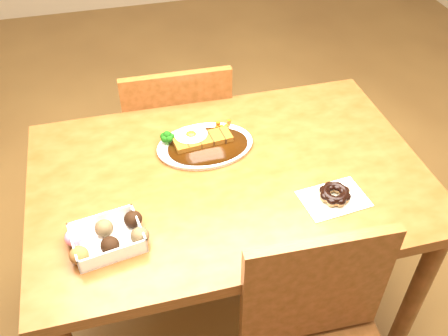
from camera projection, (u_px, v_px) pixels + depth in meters
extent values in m
plane|color=brown|center=(228.00, 309.00, 2.02)|extent=(6.00, 6.00, 0.00)
cube|color=#543010|center=(229.00, 178.00, 1.54)|extent=(1.20, 0.80, 0.04)
cylinder|color=#543010|center=(413.00, 301.00, 1.64)|extent=(0.06, 0.06, 0.71)
cylinder|color=#543010|center=(71.00, 214.00, 1.93)|extent=(0.06, 0.06, 0.71)
cylinder|color=#543010|center=(330.00, 167.00, 2.13)|extent=(0.06, 0.06, 0.71)
cube|color=#543010|center=(175.00, 140.00, 2.15)|extent=(0.43, 0.43, 0.04)
cylinder|color=#543010|center=(207.00, 150.00, 2.46)|extent=(0.04, 0.04, 0.41)
cylinder|color=#543010|center=(138.00, 160.00, 2.40)|extent=(0.04, 0.04, 0.41)
cylinder|color=#543010|center=(222.00, 197.00, 2.21)|extent=(0.04, 0.04, 0.41)
cylinder|color=#543010|center=(146.00, 210.00, 2.15)|extent=(0.04, 0.04, 0.41)
cube|color=#543010|center=(179.00, 121.00, 1.86)|extent=(0.40, 0.04, 0.40)
cube|color=#543010|center=(315.00, 290.00, 1.30)|extent=(0.40, 0.05, 0.40)
ellipsoid|color=white|center=(205.00, 146.00, 1.61)|extent=(0.31, 0.23, 0.01)
ellipsoid|color=black|center=(208.00, 146.00, 1.59)|extent=(0.27, 0.19, 0.01)
cube|color=#6B380C|center=(203.00, 140.00, 1.60)|extent=(0.19, 0.08, 0.02)
ellipsoid|color=white|center=(191.00, 135.00, 1.60)|extent=(0.11, 0.10, 0.01)
ellipsoid|color=#FFB214|center=(191.00, 135.00, 1.60)|extent=(0.03, 0.03, 0.02)
cube|color=white|center=(107.00, 238.00, 1.30)|extent=(0.20, 0.17, 0.05)
ellipsoid|color=brown|center=(79.00, 255.00, 1.25)|extent=(0.05, 0.05, 0.05)
ellipsoid|color=black|center=(110.00, 245.00, 1.28)|extent=(0.05, 0.05, 0.05)
ellipsoid|color=black|center=(140.00, 236.00, 1.30)|extent=(0.05, 0.05, 0.05)
ellipsoid|color=pink|center=(74.00, 237.00, 1.30)|extent=(0.05, 0.05, 0.05)
ellipsoid|color=black|center=(104.00, 228.00, 1.32)|extent=(0.05, 0.05, 0.05)
ellipsoid|color=black|center=(133.00, 219.00, 1.34)|extent=(0.05, 0.05, 0.05)
cube|color=silver|center=(334.00, 199.00, 1.44)|extent=(0.20, 0.15, 0.00)
torus|color=olive|center=(335.00, 195.00, 1.43)|extent=(0.10, 0.10, 0.03)
torus|color=black|center=(335.00, 193.00, 1.42)|extent=(0.09, 0.09, 0.02)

